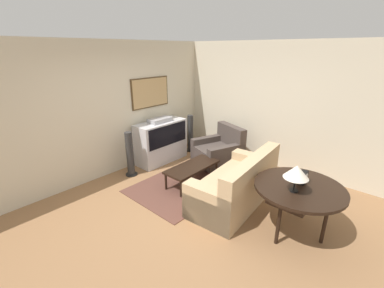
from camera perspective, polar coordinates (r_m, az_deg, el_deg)
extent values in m
plane|color=#8E6642|center=(4.46, -1.40, -14.14)|extent=(12.00, 12.00, 0.00)
cube|color=beige|center=(5.49, -18.11, 7.04)|extent=(12.00, 0.06, 2.70)
cube|color=#4C381E|center=(6.00, -9.25, 11.23)|extent=(1.03, 0.03, 0.67)
cube|color=tan|center=(5.99, -9.14, 11.21)|extent=(0.98, 0.01, 0.62)
cube|color=beige|center=(5.98, 16.16, 8.29)|extent=(0.06, 12.00, 2.70)
cube|color=brown|center=(5.18, -1.06, -8.68)|extent=(2.17, 1.48, 0.01)
cube|color=silver|center=(6.16, -6.77, -1.77)|extent=(1.24, 0.50, 0.43)
cube|color=silver|center=(5.99, -6.96, 2.47)|extent=(1.24, 0.50, 0.53)
cube|color=black|center=(5.81, -5.29, 1.96)|extent=(1.11, 0.01, 0.46)
cube|color=#9E9EA3|center=(5.90, -7.08, 5.32)|extent=(0.56, 0.27, 0.09)
cube|color=tan|center=(4.57, 9.26, -10.00)|extent=(1.88, 1.00, 0.47)
cube|color=tan|center=(4.25, 13.34, -5.86)|extent=(1.83, 0.38, 0.44)
cube|color=tan|center=(5.17, 13.41, -5.53)|extent=(0.31, 0.86, 0.63)
cube|color=tan|center=(3.95, 3.81, -13.78)|extent=(0.31, 0.86, 0.63)
cube|color=#877154|center=(4.66, 13.86, -4.19)|extent=(0.37, 0.15, 0.34)
cube|color=#877154|center=(3.99, 9.12, -8.21)|extent=(0.37, 0.15, 0.34)
cube|color=#473D38|center=(6.01, 5.59, -2.42)|extent=(1.18, 1.15, 0.40)
cube|color=#473D38|center=(6.07, 8.68, 2.01)|extent=(0.47, 0.90, 0.46)
cube|color=#473D38|center=(6.27, 3.74, -0.69)|extent=(0.93, 0.46, 0.54)
cube|color=#473D38|center=(5.71, 7.66, -3.03)|extent=(0.93, 0.46, 0.54)
cube|color=black|center=(5.04, 0.08, -5.05)|extent=(1.16, 0.49, 0.04)
cylinder|color=black|center=(4.67, -2.48, -9.96)|extent=(0.04, 0.04, 0.34)
cylinder|color=black|center=(5.38, 5.44, -5.65)|extent=(0.04, 0.04, 0.34)
cylinder|color=black|center=(4.92, -5.82, -8.36)|extent=(0.04, 0.04, 0.34)
cylinder|color=black|center=(5.60, 2.19, -4.48)|extent=(0.04, 0.04, 0.34)
cylinder|color=black|center=(3.92, 22.74, -8.93)|extent=(1.23, 1.23, 0.04)
cube|color=black|center=(3.95, 22.62, -9.72)|extent=(1.05, 0.49, 0.08)
cylinder|color=black|center=(3.78, 18.70, -16.15)|extent=(0.05, 0.05, 0.69)
cylinder|color=black|center=(4.48, 23.28, -10.63)|extent=(0.05, 0.05, 0.69)
cylinder|color=black|center=(4.03, 27.49, -15.06)|extent=(0.05, 0.05, 0.69)
cylinder|color=black|center=(3.75, 21.65, -9.55)|extent=(0.11, 0.11, 0.02)
cylinder|color=black|center=(3.67, 22.00, -7.21)|extent=(0.02, 0.02, 0.32)
cone|color=silver|center=(3.63, 22.22, -5.71)|extent=(0.33, 0.33, 0.18)
cube|color=black|center=(3.98, 23.40, -6.82)|extent=(0.16, 0.09, 0.17)
cylinder|color=white|center=(3.96, 24.12, -6.60)|extent=(0.09, 0.01, 0.09)
cylinder|color=black|center=(5.67, -13.27, -6.53)|extent=(0.25, 0.25, 0.02)
cylinder|color=#2D2D2D|center=(5.48, -13.67, -2.19)|extent=(0.15, 0.15, 0.95)
cylinder|color=black|center=(6.79, -0.38, -1.31)|extent=(0.25, 0.25, 0.02)
cylinder|color=#2D2D2D|center=(6.63, -0.39, 2.42)|extent=(0.15, 0.15, 0.95)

